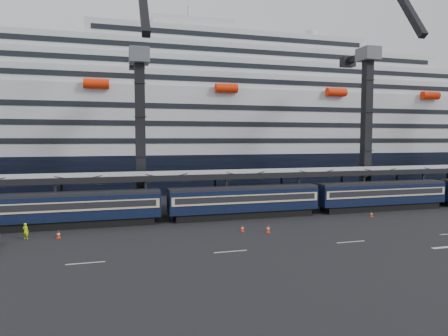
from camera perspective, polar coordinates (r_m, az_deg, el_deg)
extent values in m
plane|color=black|center=(44.90, 16.97, -8.65)|extent=(260.00, 260.00, 0.00)
cube|color=beige|center=(34.27, -19.18, -12.70)|extent=(3.00, 0.15, 0.02)
cube|color=beige|center=(35.58, 0.93, -11.84)|extent=(3.00, 0.15, 0.02)
cube|color=beige|center=(40.57, 17.65, -10.02)|extent=(3.00, 0.15, 0.02)
cube|color=beige|center=(41.89, 28.89, -9.90)|extent=(2.50, 0.40, 0.02)
cube|color=black|center=(47.87, -20.61, -7.39)|extent=(17.48, 2.40, 0.90)
cube|color=black|center=(47.55, -20.67, -5.26)|extent=(19.00, 2.80, 2.70)
cube|color=beige|center=(47.51, -20.67, -4.90)|extent=(18.62, 2.92, 1.05)
cube|color=black|center=(47.50, -20.68, -4.84)|extent=(17.86, 2.98, 0.70)
cube|color=black|center=(47.34, -20.71, -3.47)|extent=(19.00, 2.50, 0.35)
cube|color=black|center=(50.25, 2.91, -6.58)|extent=(17.48, 2.40, 0.90)
cube|color=black|center=(49.94, 2.92, -4.55)|extent=(19.00, 2.80, 2.70)
cube|color=beige|center=(49.90, 2.92, -4.21)|extent=(18.62, 2.92, 1.05)
cube|color=black|center=(49.89, 2.92, -4.15)|extent=(17.86, 2.98, 0.70)
cube|color=black|center=(49.74, 2.93, -2.84)|extent=(19.00, 2.50, 0.35)
cube|color=black|center=(59.65, 21.51, -5.16)|extent=(17.48, 2.40, 0.90)
cube|color=black|center=(59.40, 21.56, -3.44)|extent=(19.00, 2.80, 2.70)
cube|color=beige|center=(59.36, 21.57, -3.16)|extent=(18.62, 2.92, 1.05)
cube|color=black|center=(59.35, 21.57, -3.11)|extent=(17.86, 2.98, 0.70)
cube|color=black|center=(59.22, 21.60, -2.01)|extent=(19.00, 2.50, 0.35)
cube|color=gray|center=(56.25, 9.36, -0.39)|extent=(130.00, 6.00, 0.25)
cube|color=black|center=(53.58, 10.72, -0.96)|extent=(130.00, 0.25, 0.70)
cube|color=black|center=(58.99, 8.12, -0.46)|extent=(130.00, 0.25, 0.70)
cube|color=black|center=(48.88, -22.90, -4.54)|extent=(0.25, 0.25, 5.40)
cube|color=black|center=(54.38, -22.17, -3.66)|extent=(0.25, 0.25, 5.40)
cube|color=black|center=(48.64, -11.10, -4.33)|extent=(0.25, 0.25, 5.40)
cube|color=black|center=(54.17, -11.59, -3.47)|extent=(0.25, 0.25, 5.40)
cube|color=black|center=(50.42, 0.33, -3.95)|extent=(0.25, 0.25, 5.40)
cube|color=black|center=(55.77, -1.27, -3.16)|extent=(0.25, 0.25, 5.40)
cube|color=black|center=(54.03, 10.59, -3.47)|extent=(0.25, 0.25, 5.40)
cube|color=black|center=(59.05, 8.18, -2.80)|extent=(0.25, 0.25, 5.40)
cube|color=black|center=(59.12, 19.32, -2.98)|extent=(0.25, 0.25, 5.40)
cube|color=black|center=(63.75, 16.43, -2.41)|extent=(0.25, 0.25, 5.40)
cube|color=black|center=(65.36, 26.52, -2.52)|extent=(0.25, 0.25, 5.40)
cube|color=black|center=(69.57, 23.42, -2.05)|extent=(0.25, 0.25, 5.40)
cube|color=black|center=(76.27, 29.26, -1.72)|extent=(0.25, 0.25, 5.40)
cube|color=black|center=(86.35, 0.30, -0.02)|extent=(200.00, 28.00, 7.00)
cube|color=silver|center=(86.18, 0.31, 6.29)|extent=(190.00, 26.88, 12.00)
cube|color=silver|center=(86.78, 0.31, 11.24)|extent=(160.00, 24.64, 3.00)
cube|color=black|center=(75.08, 2.98, 12.35)|extent=(153.60, 0.12, 0.90)
cube|color=silver|center=(87.20, 0.31, 13.20)|extent=(124.00, 21.84, 3.00)
cube|color=black|center=(76.87, 2.65, 14.42)|extent=(119.04, 0.12, 0.90)
cube|color=silver|center=(87.72, 0.31, 15.14)|extent=(90.00, 19.04, 3.00)
cube|color=black|center=(78.76, 2.32, 16.40)|extent=(86.40, 0.12, 0.90)
cube|color=silver|center=(88.34, 0.31, 17.05)|extent=(56.00, 16.24, 3.00)
cube|color=black|center=(80.74, 2.00, 18.28)|extent=(53.76, 0.12, 0.90)
cube|color=silver|center=(87.13, -5.04, 18.91)|extent=(16.00, 12.00, 2.50)
cylinder|color=silver|center=(96.36, 12.40, 17.69)|extent=(2.80, 2.80, 3.00)
cylinder|color=#FF2A08|center=(69.34, -17.78, 11.42)|extent=(4.00, 1.60, 1.60)
cylinder|color=#FF2A08|center=(72.08, 0.34, 11.33)|extent=(4.00, 1.60, 1.60)
cylinder|color=#FF2A08|center=(80.95, 15.74, 10.39)|extent=(4.00, 1.60, 1.60)
cylinder|color=#FF2A08|center=(94.22, 27.38, 9.18)|extent=(4.00, 1.60, 1.60)
cube|color=#52545A|center=(56.58, -11.72, -4.88)|extent=(4.50, 4.50, 2.00)
cube|color=black|center=(55.90, -11.88, 5.29)|extent=(1.30, 1.30, 18.00)
cube|color=#52545A|center=(57.00, -12.03, 15.39)|extent=(2.60, 3.20, 2.00)
cube|color=black|center=(59.46, -12.20, 14.92)|extent=(0.90, 5.04, 0.90)
cube|color=black|center=(61.90, -12.35, 14.29)|extent=(2.20, 1.60, 1.60)
cube|color=#52545A|center=(67.71, 19.45, -3.55)|extent=(4.50, 4.50, 2.00)
cube|color=black|center=(67.17, 19.68, 5.79)|extent=(1.30, 1.30, 20.00)
cube|color=#52545A|center=(68.41, 19.91, 15.04)|extent=(2.60, 3.20, 2.00)
cube|color=black|center=(70.67, 18.54, 14.71)|extent=(0.90, 5.60, 0.90)
cube|color=black|center=(72.93, 17.26, 14.24)|extent=(2.20, 1.60, 1.60)
imported|color=#D7FF0D|center=(44.12, -26.48, -8.07)|extent=(0.69, 0.59, 1.60)
cube|color=#FF2A08|center=(43.42, -22.55, -9.20)|extent=(0.39, 0.39, 0.04)
cone|color=#FF2A08|center=(43.33, -22.57, -8.69)|extent=(0.33, 0.33, 0.75)
cylinder|color=white|center=(43.33, -22.57, -8.69)|extent=(0.28, 0.28, 0.12)
cube|color=#FF2A08|center=(42.74, 6.32, -9.11)|extent=(0.42, 0.42, 0.04)
cone|color=#FF2A08|center=(42.65, 6.32, -8.56)|extent=(0.35, 0.35, 0.79)
cylinder|color=white|center=(42.65, 6.32, -8.56)|extent=(0.30, 0.30, 0.13)
cube|color=#FF2A08|center=(42.96, 2.64, -9.02)|extent=(0.36, 0.36, 0.04)
cone|color=#FF2A08|center=(42.88, 2.64, -8.55)|extent=(0.30, 0.30, 0.68)
cylinder|color=white|center=(42.88, 2.64, -8.55)|extent=(0.26, 0.26, 0.11)
cube|color=#FF2A08|center=(54.07, 20.30, -6.53)|extent=(0.36, 0.36, 0.04)
cone|color=#FF2A08|center=(54.01, 20.31, -6.16)|extent=(0.30, 0.30, 0.68)
cylinder|color=white|center=(54.01, 20.31, -6.16)|extent=(0.25, 0.25, 0.11)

